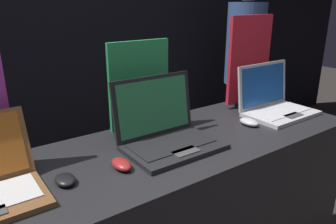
# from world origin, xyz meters

# --- Properties ---
(wall_back) EXTENTS (8.00, 0.05, 2.80)m
(wall_back) POSITION_xyz_m (0.00, 1.91, 1.40)
(wall_back) COLOR black
(wall_back) RESTS_ON ground_plane
(mouse_front) EXTENTS (0.07, 0.09, 0.03)m
(mouse_front) POSITION_xyz_m (-0.46, 0.26, 0.97)
(mouse_front) COLOR black
(mouse_front) RESTS_ON display_counter
(laptop_middle) EXTENTS (0.40, 0.31, 0.28)m
(laptop_middle) POSITION_xyz_m (0.00, 0.31, 1.02)
(laptop_middle) COLOR black
(laptop_middle) RESTS_ON display_counter
(mouse_middle) EXTENTS (0.06, 0.11, 0.03)m
(mouse_middle) POSITION_xyz_m (-0.26, 0.24, 0.97)
(mouse_middle) COLOR maroon
(mouse_middle) RESTS_ON display_counter
(promo_stand_middle) EXTENTS (0.31, 0.07, 0.43)m
(promo_stand_middle) POSITION_xyz_m (0.00, 0.52, 1.16)
(promo_stand_middle) COLOR black
(promo_stand_middle) RESTS_ON display_counter
(laptop_back) EXTENTS (0.39, 0.28, 0.26)m
(laptop_back) POSITION_xyz_m (0.73, 0.31, 1.02)
(laptop_back) COLOR #B7B7BC
(laptop_back) RESTS_ON display_counter
(mouse_back) EXTENTS (0.07, 0.11, 0.03)m
(mouse_back) POSITION_xyz_m (0.47, 0.26, 0.97)
(mouse_back) COLOR #B2B2B7
(mouse_back) RESTS_ON display_counter
(promo_stand_back) EXTENTS (0.33, 0.07, 0.52)m
(promo_stand_back) POSITION_xyz_m (0.73, 0.51, 1.20)
(promo_stand_back) COLOR black
(promo_stand_back) RESTS_ON display_counter
(person_bystander) EXTENTS (0.33, 0.33, 1.74)m
(person_bystander) POSITION_xyz_m (1.49, 1.22, 0.91)
(person_bystander) COLOR #282833
(person_bystander) RESTS_ON ground_plane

